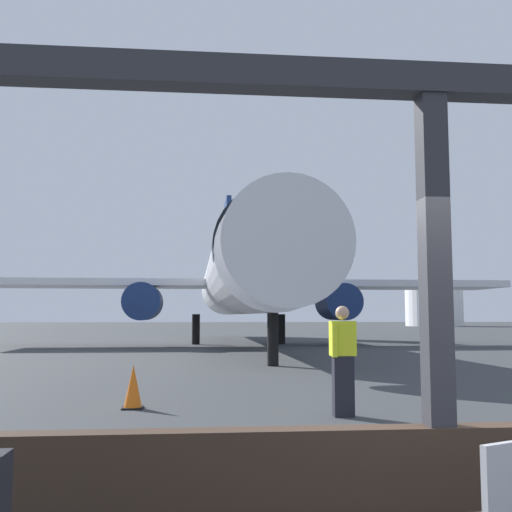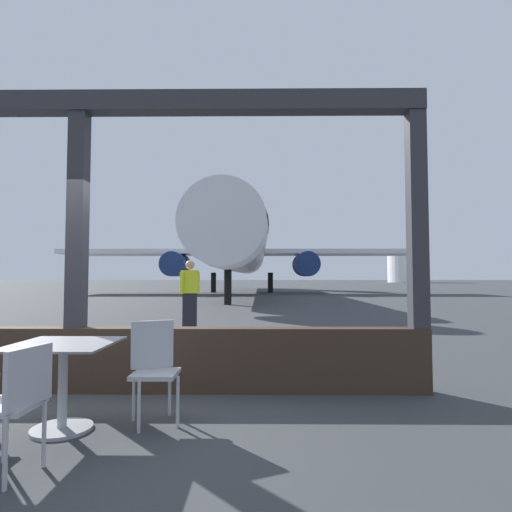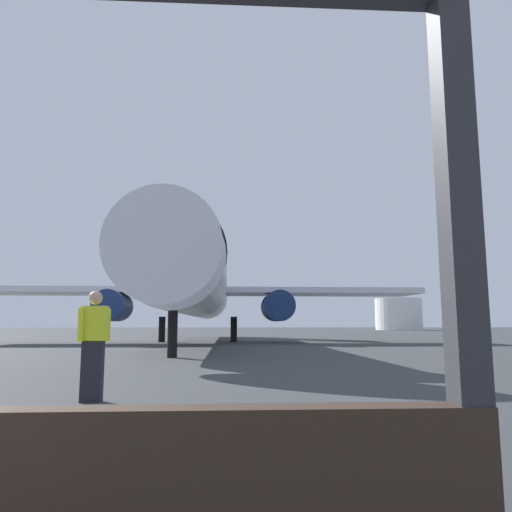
% 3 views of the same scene
% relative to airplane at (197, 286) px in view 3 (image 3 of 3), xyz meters
% --- Properties ---
extents(ground_plane, '(220.00, 220.00, 0.00)m').
position_rel_airplane_xyz_m(ground_plane, '(-0.63, 11.93, -3.59)').
color(ground_plane, '#383A3D').
extents(airplane, '(28.84, 33.64, 10.53)m').
position_rel_airplane_xyz_m(airplane, '(0.00, 0.00, 0.00)').
color(airplane, silver).
rests_on(airplane, ground).
extents(ground_crew_worker, '(0.43, 0.43, 1.74)m').
position_rel_airplane_xyz_m(ground_crew_worker, '(-0.13, -22.97, -2.69)').
color(ground_crew_worker, black).
rests_on(ground_crew_worker, ground).
extents(fuel_storage_tank, '(8.68, 8.68, 5.93)m').
position_rel_airplane_xyz_m(fuel_storage_tank, '(34.31, 59.95, -0.62)').
color(fuel_storage_tank, white).
rests_on(fuel_storage_tank, ground).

